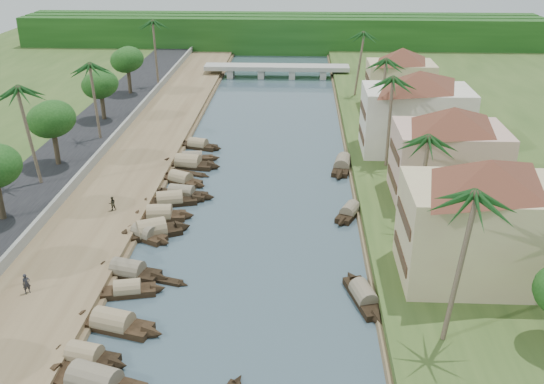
{
  "coord_description": "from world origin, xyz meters",
  "views": [
    {
      "loc": [
        4.55,
        -45.21,
        27.63
      ],
      "look_at": [
        1.86,
        12.34,
        2.0
      ],
      "focal_mm": 40.0,
      "sensor_mm": 36.0,
      "label": 1
    }
  ],
  "objects_px": {
    "sampan_0": "(95,382)",
    "sampan_1": "(85,357)",
    "bridge": "(277,69)",
    "person_near": "(26,284)",
    "building_near": "(481,219)"
  },
  "relations": [
    {
      "from": "building_near",
      "to": "sampan_0",
      "type": "relative_size",
      "value": 1.56
    },
    {
      "from": "bridge",
      "to": "person_near",
      "type": "bearing_deg",
      "value": -102.16
    },
    {
      "from": "person_near",
      "to": "building_near",
      "type": "bearing_deg",
      "value": -30.36
    },
    {
      "from": "bridge",
      "to": "person_near",
      "type": "relative_size",
      "value": 16.64
    },
    {
      "from": "building_near",
      "to": "person_near",
      "type": "distance_m",
      "value": 36.18
    },
    {
      "from": "bridge",
      "to": "sampan_1",
      "type": "height_order",
      "value": "bridge"
    },
    {
      "from": "bridge",
      "to": "building_near",
      "type": "xyz_separation_m",
      "value": [
        18.99,
        -74.0,
        4.66
      ]
    },
    {
      "from": "bridge",
      "to": "person_near",
      "type": "distance_m",
      "value": 79.3
    },
    {
      "from": "building_near",
      "to": "person_near",
      "type": "bearing_deg",
      "value": -174.36
    },
    {
      "from": "building_near",
      "to": "person_near",
      "type": "relative_size",
      "value": 8.82
    },
    {
      "from": "building_near",
      "to": "sampan_0",
      "type": "bearing_deg",
      "value": -154.59
    },
    {
      "from": "sampan_0",
      "to": "bridge",
      "type": "bearing_deg",
      "value": 101.89
    },
    {
      "from": "building_near",
      "to": "person_near",
      "type": "height_order",
      "value": "building_near"
    },
    {
      "from": "bridge",
      "to": "person_near",
      "type": "xyz_separation_m",
      "value": [
        -16.7,
        -77.52,
        -0.08
      ]
    },
    {
      "from": "sampan_0",
      "to": "sampan_1",
      "type": "relative_size",
      "value": 1.4
    }
  ]
}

